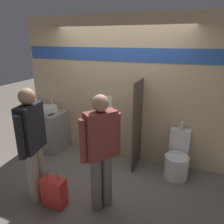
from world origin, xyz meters
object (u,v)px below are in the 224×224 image
person_with_lanyard (32,142)px  cell_phone (51,114)px  shopping_bag (54,192)px  urinal_near_counter (102,117)px  toilet (177,159)px  person_in_vest (101,149)px  sink_basin (48,108)px

person_with_lanyard → cell_phone: bearing=17.3°
person_with_lanyard → shopping_bag: person_with_lanyard is taller
urinal_near_counter → person_with_lanyard: bearing=-103.4°
cell_phone → urinal_near_counter: bearing=15.2°
toilet → shopping_bag: bearing=-137.4°
person_in_vest → shopping_bag: bearing=149.4°
sink_basin → person_in_vest: size_ratio=0.23×
person_in_vest → person_with_lanyard: person_with_lanyard is taller
cell_phone → person_in_vest: size_ratio=0.09×
cell_phone → shopping_bag: bearing=-53.7°
toilet → shopping_bag: toilet is taller
shopping_bag → person_in_vest: bearing=19.8°
toilet → sink_basin: bearing=178.5°
cell_phone → toilet: size_ratio=0.15×
sink_basin → toilet: 2.74m
cell_phone → shopping_bag: 1.73m
sink_basin → cell_phone: 0.27m
sink_basin → shopping_bag: bearing=-52.1°
sink_basin → shopping_bag: sink_basin is taller
sink_basin → urinal_near_counter: (1.20, 0.09, -0.06)m
cell_phone → urinal_near_counter: size_ratio=0.11×
urinal_near_counter → shopping_bag: urinal_near_counter is taller
person_in_vest → sink_basin: bearing=94.6°
toilet → person_in_vest: size_ratio=0.57×
sink_basin → toilet: sink_basin is taller
person_with_lanyard → person_in_vest: bearing=-88.2°
person_with_lanyard → shopping_bag: (0.31, -0.04, -0.71)m
cell_phone → urinal_near_counter: urinal_near_counter is taller
cell_phone → person_with_lanyard: size_ratio=0.08×
urinal_near_counter → person_with_lanyard: size_ratio=0.74×
urinal_near_counter → cell_phone: bearing=-164.8°
sink_basin → urinal_near_counter: urinal_near_counter is taller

